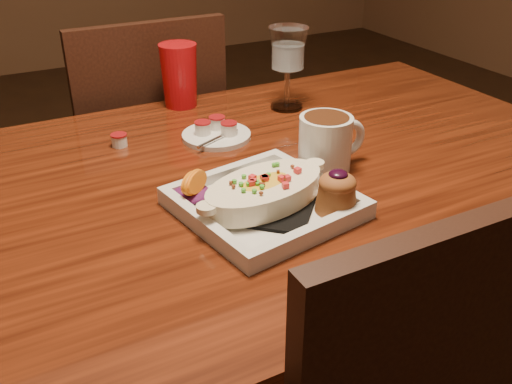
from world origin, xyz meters
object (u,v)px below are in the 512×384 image
table (243,220)px  red_tumbler (179,76)px  chair_far (147,162)px  plate (270,196)px  saucer (216,133)px  goblet (288,53)px  coffee_mug (327,141)px

table → red_tumbler: size_ratio=10.14×
table → chair_far: bearing=90.0°
table → red_tumbler: red_tumbler is taller
red_tumbler → plate: bearing=-95.5°
chair_far → plate: (-0.02, -0.77, 0.27)m
plate → saucer: plate is taller
chair_far → plate: 0.81m
chair_far → goblet: 0.58m
chair_far → plate: size_ratio=3.15×
chair_far → coffee_mug: bearing=102.7°
table → goblet: bearing=46.6°
saucer → red_tumbler: size_ratio=0.98×
table → chair_far: 0.65m
table → goblet: 0.43m
coffee_mug → saucer: bearing=118.4°
coffee_mug → chair_far: bearing=102.4°
saucer → goblet: bearing=21.3°
chair_far → saucer: 0.52m
table → plate: 0.19m
plate → red_tumbler: (0.05, 0.54, 0.05)m
plate → goblet: 0.50m
red_tumbler → saucer: bearing=-91.6°
table → plate: plate is taller
plate → red_tumbler: size_ratio=2.00×
chair_far → coffee_mug: chair_far is taller
coffee_mug → red_tumbler: bearing=104.5°
table → coffee_mug: size_ratio=10.81×
coffee_mug → table: bearing=162.9°
coffee_mug → goblet: 0.34m
goblet → coffee_mug: bearing=-107.6°
red_tumbler → table: bearing=-95.0°
plate → red_tumbler: bearing=74.9°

